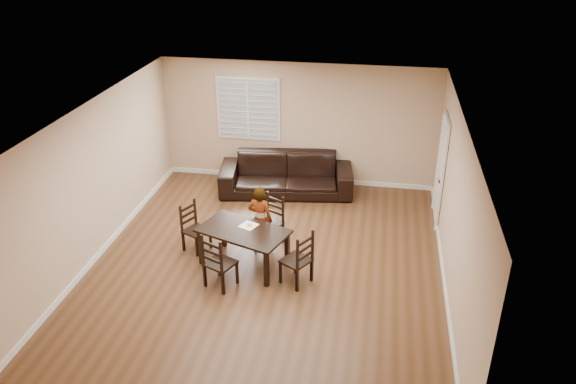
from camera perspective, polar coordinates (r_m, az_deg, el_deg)
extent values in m
plane|color=#57341D|center=(9.81, -2.18, -7.41)|extent=(7.00, 7.00, 0.00)
cube|color=tan|center=(12.30, 1.06, 6.92)|extent=(6.00, 0.04, 2.70)
cube|color=tan|center=(6.31, -9.10, -14.64)|extent=(6.00, 0.04, 2.70)
cube|color=tan|center=(10.14, -19.16, 0.96)|extent=(0.04, 7.00, 2.70)
cube|color=tan|center=(9.04, 16.62, -1.80)|extent=(0.04, 7.00, 2.70)
cube|color=white|center=(8.60, -2.49, 7.69)|extent=(6.00, 7.00, 0.04)
cube|color=white|center=(12.36, -4.07, 8.43)|extent=(1.40, 0.08, 1.40)
cube|color=white|center=(11.15, 15.25, 2.02)|extent=(0.06, 0.94, 2.05)
cylinder|color=#332114|center=(10.91, 15.15, 1.04)|extent=(0.06, 0.06, 0.02)
cube|color=white|center=(12.78, 1.00, 1.40)|extent=(6.00, 0.03, 0.10)
cube|color=white|center=(10.73, -18.07, -5.32)|extent=(0.03, 7.00, 0.10)
cube|color=white|center=(9.70, 15.54, -8.58)|extent=(0.03, 7.00, 0.10)
cube|color=black|center=(9.48, -4.57, -3.97)|extent=(1.68, 1.29, 0.04)
cube|color=black|center=(9.78, -8.84, -5.58)|extent=(0.09, 0.09, 0.65)
cube|color=black|center=(9.12, -2.20, -7.83)|extent=(0.09, 0.09, 0.65)
cube|color=black|center=(10.23, -6.54, -3.87)|extent=(0.09, 0.09, 0.65)
cube|color=black|center=(9.61, -0.08, -5.87)|extent=(0.09, 0.09, 0.65)
cube|color=black|center=(10.22, -1.92, -3.24)|extent=(0.55, 0.54, 0.04)
cube|color=black|center=(10.31, -1.29, -2.54)|extent=(0.39, 0.23, 0.93)
cube|color=black|center=(10.33, -3.27, -4.30)|extent=(0.05, 0.05, 0.38)
cube|color=black|center=(10.12, -1.72, -4.96)|extent=(0.05, 0.05, 0.38)
cube|color=black|center=(10.54, -2.07, -3.57)|extent=(0.05, 0.05, 0.38)
cube|color=black|center=(10.34, -0.53, -4.20)|extent=(0.05, 0.05, 0.38)
cube|color=black|center=(9.16, -6.89, -7.18)|extent=(0.57, 0.56, 0.04)
cube|color=black|center=(9.00, -7.68, -7.35)|extent=(0.42, 0.22, 0.98)
cube|color=black|center=(9.28, -5.20, -8.20)|extent=(0.05, 0.05, 0.40)
cube|color=black|center=(9.49, -7.01, -7.44)|extent=(0.05, 0.05, 0.40)
cube|color=black|center=(9.07, -6.61, -9.23)|extent=(0.05, 0.05, 0.40)
cube|color=black|center=(9.28, -8.43, -8.42)|extent=(0.05, 0.05, 0.40)
cube|color=black|center=(10.17, -9.30, -3.87)|extent=(0.52, 0.53, 0.04)
cube|color=black|center=(10.25, -10.02, -3.28)|extent=(0.21, 0.38, 0.90)
cube|color=black|center=(10.07, -9.25, -5.56)|extent=(0.05, 0.05, 0.37)
cube|color=black|center=(10.28, -7.89, -4.73)|extent=(0.05, 0.05, 0.37)
cube|color=black|center=(10.27, -10.56, -4.97)|extent=(0.05, 0.05, 0.37)
cube|color=black|center=(10.48, -9.20, -4.17)|extent=(0.05, 0.05, 0.37)
cube|color=black|center=(9.16, 0.83, -6.96)|extent=(0.57, 0.58, 0.04)
cube|color=black|center=(9.03, 1.73, -7.02)|extent=(0.26, 0.39, 0.97)
cube|color=black|center=(9.50, 0.74, -7.21)|extent=(0.05, 0.05, 0.40)
cube|color=black|center=(9.26, -0.78, -8.19)|extent=(0.05, 0.05, 0.40)
cube|color=black|center=(9.32, 2.40, -7.98)|extent=(0.05, 0.05, 0.40)
cube|color=black|center=(9.07, 0.90, -9.01)|extent=(0.05, 0.05, 0.40)
imported|color=gray|center=(9.89, -2.83, -2.81)|extent=(0.51, 0.39, 1.27)
cube|color=white|center=(9.59, -4.02, -3.41)|extent=(0.35, 0.35, 0.00)
torus|color=#D2944B|center=(9.57, -3.93, -3.35)|extent=(0.09, 0.09, 0.03)
torus|color=silver|center=(9.57, -3.94, -3.30)|extent=(0.08, 0.08, 0.02)
imported|color=black|center=(12.11, -0.18, 1.81)|extent=(2.95, 1.49, 0.83)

